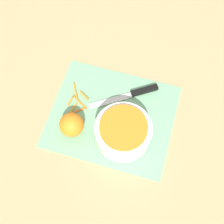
{
  "coord_description": "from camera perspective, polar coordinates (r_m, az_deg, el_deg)",
  "views": [
    {
      "loc": [
        -0.12,
        0.43,
        1.01
      ],
      "look_at": [
        0.0,
        0.0,
        0.04
      ],
      "focal_mm": 50.0,
      "sensor_mm": 36.0,
      "label": 1
    }
  ],
  "objects": [
    {
      "name": "orange_left",
      "position": [
        1.05,
        -7.4,
        -2.31
      ],
      "size": [
        0.08,
        0.08,
        0.08
      ],
      "color": "orange",
      "rests_on": "cutting_board"
    },
    {
      "name": "peel_pile",
      "position": [
        1.12,
        -6.46,
        1.93
      ],
      "size": [
        0.08,
        0.13,
        0.01
      ],
      "color": "orange",
      "rests_on": "cutting_board"
    },
    {
      "name": "knife",
      "position": [
        1.13,
        4.43,
        3.5
      ],
      "size": [
        0.23,
        0.16,
        0.02
      ],
      "rotation": [
        0.0,
        0.0,
        0.59
      ],
      "color": "black",
      "rests_on": "cutting_board"
    },
    {
      "name": "bowl_speckled",
      "position": [
        1.03,
        2.06,
        -3.64
      ],
      "size": [
        0.19,
        0.19,
        0.09
      ],
      "color": "silver",
      "rests_on": "cutting_board"
    },
    {
      "name": "ground_plane",
      "position": [
        1.1,
        0.0,
        -0.78
      ],
      "size": [
        4.0,
        4.0,
        0.0
      ],
      "primitive_type": "plane",
      "color": "tan"
    },
    {
      "name": "cutting_board",
      "position": [
        1.1,
        0.0,
        -0.71
      ],
      "size": [
        0.43,
        0.36,
        0.01
      ],
      "color": "#75AD84",
      "rests_on": "ground_plane"
    }
  ]
}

